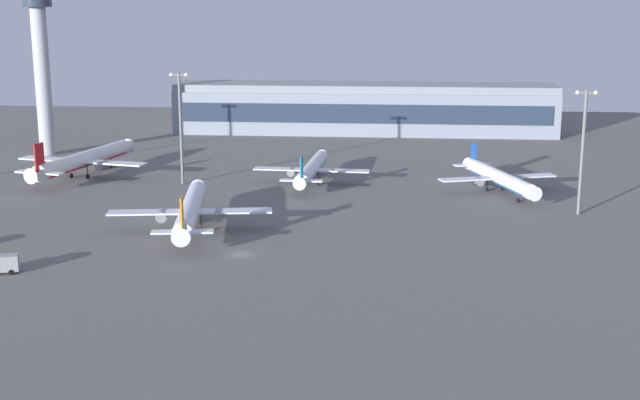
{
  "coord_description": "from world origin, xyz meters",
  "views": [
    {
      "loc": [
        26.51,
        -142.89,
        43.44
      ],
      "look_at": [
        11.74,
        26.05,
        4.0
      ],
      "focal_mm": 48.23,
      "sensor_mm": 36.0,
      "label": 1
    }
  ],
  "objects_px": {
    "control_tower": "(41,55)",
    "apron_light_east": "(181,121)",
    "airplane_mid_apron": "(83,160)",
    "apron_light_west": "(583,144)",
    "airplane_far_stand": "(190,211)",
    "airplane_terminal_side": "(312,169)",
    "airplane_near_gate": "(498,178)",
    "catering_truck": "(2,264)"
  },
  "relations": [
    {
      "from": "control_tower",
      "to": "airplane_far_stand",
      "type": "relative_size",
      "value": 1.23
    },
    {
      "from": "airplane_near_gate",
      "to": "control_tower",
      "type": "bearing_deg",
      "value": -35.94
    },
    {
      "from": "catering_truck",
      "to": "apron_light_west",
      "type": "height_order",
      "value": "apron_light_west"
    },
    {
      "from": "control_tower",
      "to": "apron_light_east",
      "type": "height_order",
      "value": "control_tower"
    },
    {
      "from": "control_tower",
      "to": "apron_light_east",
      "type": "xyz_separation_m",
      "value": [
        48.8,
        -36.7,
        -13.13
      ]
    },
    {
      "from": "control_tower",
      "to": "airplane_terminal_side",
      "type": "xyz_separation_m",
      "value": [
        79.99,
        -33.42,
        -24.92
      ]
    },
    {
      "from": "airplane_far_stand",
      "to": "airplane_terminal_side",
      "type": "xyz_separation_m",
      "value": [
        19.08,
        45.8,
        -0.41
      ]
    },
    {
      "from": "airplane_far_stand",
      "to": "airplane_terminal_side",
      "type": "height_order",
      "value": "airplane_far_stand"
    },
    {
      "from": "control_tower",
      "to": "airplane_terminal_side",
      "type": "distance_m",
      "value": 90.2
    },
    {
      "from": "catering_truck",
      "to": "airplane_far_stand",
      "type": "bearing_deg",
      "value": -57.91
    },
    {
      "from": "control_tower",
      "to": "catering_truck",
      "type": "bearing_deg",
      "value": -71.41
    },
    {
      "from": "airplane_far_stand",
      "to": "catering_truck",
      "type": "relative_size",
      "value": 6.65
    },
    {
      "from": "airplane_terminal_side",
      "to": "airplane_mid_apron",
      "type": "relative_size",
      "value": 0.83
    },
    {
      "from": "catering_truck",
      "to": "airplane_mid_apron",
      "type": "bearing_deg",
      "value": -7.55
    },
    {
      "from": "airplane_near_gate",
      "to": "airplane_terminal_side",
      "type": "relative_size",
      "value": 0.97
    },
    {
      "from": "airplane_near_gate",
      "to": "apron_light_west",
      "type": "height_order",
      "value": "apron_light_west"
    },
    {
      "from": "airplane_near_gate",
      "to": "catering_truck",
      "type": "xyz_separation_m",
      "value": [
        -87.58,
        -68.74,
        -1.94
      ]
    },
    {
      "from": "airplane_far_stand",
      "to": "apron_light_east",
      "type": "height_order",
      "value": "apron_light_east"
    },
    {
      "from": "airplane_terminal_side",
      "to": "airplane_mid_apron",
      "type": "distance_m",
      "value": 58.06
    },
    {
      "from": "airplane_mid_apron",
      "to": "apron_light_east",
      "type": "relative_size",
      "value": 1.64
    },
    {
      "from": "control_tower",
      "to": "airplane_far_stand",
      "type": "bearing_deg",
      "value": -52.44
    },
    {
      "from": "apron_light_east",
      "to": "catering_truck",
      "type": "bearing_deg",
      "value": -99.72
    },
    {
      "from": "airplane_far_stand",
      "to": "airplane_near_gate",
      "type": "xyz_separation_m",
      "value": [
        63.17,
        39.43,
        -0.42
      ]
    },
    {
      "from": "airplane_near_gate",
      "to": "catering_truck",
      "type": "distance_m",
      "value": 111.35
    },
    {
      "from": "airplane_near_gate",
      "to": "apron_light_east",
      "type": "bearing_deg",
      "value": -20.51
    },
    {
      "from": "catering_truck",
      "to": "control_tower",
      "type": "bearing_deg",
      "value": 0.47
    },
    {
      "from": "control_tower",
      "to": "catering_truck",
      "type": "relative_size",
      "value": 8.2
    },
    {
      "from": "airplane_terminal_side",
      "to": "catering_truck",
      "type": "bearing_deg",
      "value": -116.79
    },
    {
      "from": "control_tower",
      "to": "apron_light_east",
      "type": "relative_size",
      "value": 1.86
    },
    {
      "from": "airplane_terminal_side",
      "to": "airplane_near_gate",
      "type": "bearing_deg",
      "value": -4.93
    },
    {
      "from": "airplane_mid_apron",
      "to": "apron_light_east",
      "type": "bearing_deg",
      "value": -0.22
    },
    {
      "from": "airplane_mid_apron",
      "to": "apron_light_west",
      "type": "height_order",
      "value": "apron_light_west"
    },
    {
      "from": "apron_light_east",
      "to": "airplane_far_stand",
      "type": "bearing_deg",
      "value": -74.1
    },
    {
      "from": "airplane_terminal_side",
      "to": "control_tower",
      "type": "bearing_deg",
      "value": 160.6
    },
    {
      "from": "control_tower",
      "to": "airplane_mid_apron",
      "type": "bearing_deg",
      "value": -54.47
    },
    {
      "from": "airplane_near_gate",
      "to": "airplane_mid_apron",
      "type": "xyz_separation_m",
      "value": [
        -102.08,
        8.98,
        0.79
      ]
    },
    {
      "from": "airplane_far_stand",
      "to": "apron_light_east",
      "type": "xyz_separation_m",
      "value": [
        -12.11,
        42.51,
        11.39
      ]
    },
    {
      "from": "airplane_mid_apron",
      "to": "apron_light_east",
      "type": "height_order",
      "value": "apron_light_east"
    },
    {
      "from": "airplane_far_stand",
      "to": "catering_truck",
      "type": "height_order",
      "value": "airplane_far_stand"
    },
    {
      "from": "apron_light_east",
      "to": "airplane_terminal_side",
      "type": "bearing_deg",
      "value": 6.01
    },
    {
      "from": "airplane_far_stand",
      "to": "apron_light_east",
      "type": "distance_m",
      "value": 45.65
    },
    {
      "from": "airplane_terminal_side",
      "to": "airplane_mid_apron",
      "type": "bearing_deg",
      "value": -179.31
    }
  ]
}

